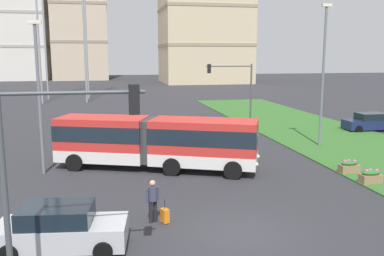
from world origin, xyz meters
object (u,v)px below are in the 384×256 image
Objects in this scene: car_maroon_sedan at (94,128)px; traffic_light_far_right at (236,84)px; articulated_bus at (156,141)px; car_silver_hatch at (61,229)px; flower_planter_2 at (349,166)px; traffic_light_near_left at (52,155)px; car_navy_sedan at (369,122)px; rolling_suitcase at (165,216)px; pedestrian_crossing at (153,198)px; streetlight_median at (323,71)px; flower_planter_1 at (371,176)px; streetlight_left at (39,91)px.

traffic_light_far_right reaches higher than car_maroon_sedan.
articulated_bus reaches higher than car_silver_hatch.
traffic_light_near_left reaches higher than flower_planter_2.
traffic_light_far_right is at bearing 96.75° from flower_planter_2.
rolling_suitcase is (-20.59, -16.89, -0.44)m from car_navy_sedan.
traffic_light_far_right reaches higher than pedestrian_crossing.
streetlight_median reaches higher than traffic_light_far_right.
car_silver_hatch is at bearing -152.41° from pedestrian_crossing.
car_maroon_sedan reaches higher than rolling_suitcase.
rolling_suitcase is at bearing 22.21° from car_silver_hatch.
flower_planter_1 is at bearing -26.15° from articulated_bus.
streetlight_median reaches higher than rolling_suitcase.
flower_planter_2 is at bearing 90.00° from flower_planter_1.
articulated_bus reaches higher than car_maroon_sedan.
pedestrian_crossing is 0.30× the size of traffic_light_near_left.
flower_planter_1 is at bearing -84.01° from traffic_light_far_right.
car_navy_sedan is at bearing 33.99° from streetlight_median.
articulated_bus is at bearing -125.10° from traffic_light_far_right.
pedestrian_crossing is at bearing -81.34° from car_maroon_sedan.
rolling_suitcase is (3.30, -18.94, -0.44)m from car_maroon_sedan.
flower_planter_1 is at bearing -47.97° from car_maroon_sedan.
flower_planter_1 is 0.19× the size of traffic_light_near_left.
streetlight_median reaches higher than flower_planter_1.
streetlight_median is (16.36, -7.13, 4.76)m from car_maroon_sedan.
traffic_light_far_right is at bearing 6.99° from car_maroon_sedan.
traffic_light_near_left is at bearing -153.20° from flower_planter_1.
rolling_suitcase is at bearing 51.92° from traffic_light_near_left.
traffic_light_far_right is (12.61, 1.55, 3.31)m from car_maroon_sedan.
articulated_bus is 8.22m from rolling_suitcase.
pedestrian_crossing is (-21.04, -16.69, 0.25)m from car_navy_sedan.
streetlight_left reaches higher than car_navy_sedan.
streetlight_median is at bearing 40.70° from pedestrian_crossing.
traffic_light_far_right reaches higher than flower_planter_2.
streetlight_median is (18.82, 3.46, 0.85)m from streetlight_left.
car_navy_sedan is 26.86m from pedestrian_crossing.
traffic_light_far_right is (13.11, 22.04, 3.31)m from car_silver_hatch.
rolling_suitcase is 0.17× the size of traffic_light_far_right.
car_maroon_sedan is at bearing 135.83° from flower_planter_2.
flower_planter_2 is (14.46, -14.05, -0.33)m from car_maroon_sedan.
car_navy_sedan reaches higher than flower_planter_2.
streetlight_left is at bearing 99.84° from traffic_light_near_left.
streetlight_left is (-2.23, 12.87, 0.63)m from traffic_light_near_left.
articulated_bus is 15.34m from traffic_light_far_right.
traffic_light_far_right reaches higher than car_silver_hatch.
traffic_light_near_left is 23.32m from streetlight_median.
streetlight_left reaches higher than flower_planter_2.
articulated_bus is 2.03× the size of traffic_light_far_right.
flower_planter_1 is at bearing 16.61° from car_silver_hatch.
articulated_bus is 7.99m from pedestrian_crossing.
articulated_bus is 13.56m from streetlight_median.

